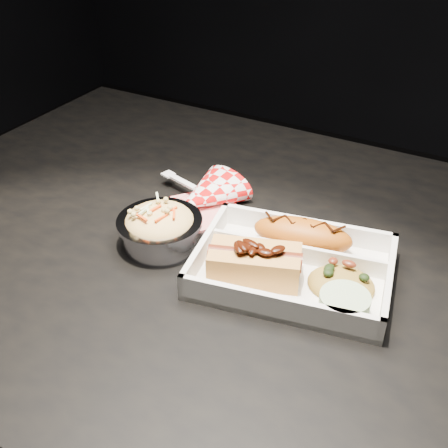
{
  "coord_description": "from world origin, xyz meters",
  "views": [
    {
      "loc": [
        0.27,
        -0.58,
        1.22
      ],
      "look_at": [
        -0.02,
        -0.04,
        0.81
      ],
      "focal_mm": 45.0,
      "sensor_mm": 36.0,
      "label": 1
    }
  ],
  "objects_px": {
    "dining_table": "(252,296)",
    "napkin_fork": "(206,196)",
    "fried_pastry": "(302,235)",
    "foil_coleslaw_cup": "(160,226)",
    "food_tray": "(293,270)",
    "hotdog": "(255,261)"
  },
  "relations": [
    {
      "from": "dining_table",
      "to": "napkin_fork",
      "type": "bearing_deg",
      "value": 150.72
    },
    {
      "from": "dining_table",
      "to": "fried_pastry",
      "type": "xyz_separation_m",
      "value": [
        0.06,
        0.02,
        0.12
      ]
    },
    {
      "from": "foil_coleslaw_cup",
      "to": "food_tray",
      "type": "bearing_deg",
      "value": 7.53
    },
    {
      "from": "food_tray",
      "to": "foil_coleslaw_cup",
      "type": "bearing_deg",
      "value": 177.04
    },
    {
      "from": "foil_coleslaw_cup",
      "to": "napkin_fork",
      "type": "bearing_deg",
      "value": 88.77
    },
    {
      "from": "foil_coleslaw_cup",
      "to": "dining_table",
      "type": "bearing_deg",
      "value": 25.28
    },
    {
      "from": "fried_pastry",
      "to": "napkin_fork",
      "type": "xyz_separation_m",
      "value": [
        -0.18,
        0.04,
        -0.01
      ]
    },
    {
      "from": "hotdog",
      "to": "foil_coleslaw_cup",
      "type": "bearing_deg",
      "value": 157.08
    },
    {
      "from": "hotdog",
      "to": "napkin_fork",
      "type": "relative_size",
      "value": 0.72
    },
    {
      "from": "fried_pastry",
      "to": "hotdog",
      "type": "xyz_separation_m",
      "value": [
        -0.03,
        -0.09,
        0.0
      ]
    },
    {
      "from": "food_tray",
      "to": "foil_coleslaw_cup",
      "type": "xyz_separation_m",
      "value": [
        -0.19,
        -0.03,
        0.02
      ]
    },
    {
      "from": "dining_table",
      "to": "foil_coleslaw_cup",
      "type": "xyz_separation_m",
      "value": [
        -0.12,
        -0.06,
        0.12
      ]
    },
    {
      "from": "dining_table",
      "to": "fried_pastry",
      "type": "relative_size",
      "value": 8.72
    },
    {
      "from": "hotdog",
      "to": "napkin_fork",
      "type": "xyz_separation_m",
      "value": [
        -0.15,
        0.13,
        -0.02
      ]
    },
    {
      "from": "dining_table",
      "to": "napkin_fork",
      "type": "xyz_separation_m",
      "value": [
        -0.12,
        0.07,
        0.11
      ]
    },
    {
      "from": "food_tray",
      "to": "fried_pastry",
      "type": "height_order",
      "value": "fried_pastry"
    },
    {
      "from": "hotdog",
      "to": "foil_coleslaw_cup",
      "type": "xyz_separation_m",
      "value": [
        -0.15,
        0.01,
        -0.0
      ]
    },
    {
      "from": "napkin_fork",
      "to": "fried_pastry",
      "type": "bearing_deg",
      "value": 2.54
    },
    {
      "from": "fried_pastry",
      "to": "dining_table",
      "type": "bearing_deg",
      "value": -159.5
    },
    {
      "from": "fried_pastry",
      "to": "hotdog",
      "type": "distance_m",
      "value": 0.09
    },
    {
      "from": "dining_table",
      "to": "fried_pastry",
      "type": "distance_m",
      "value": 0.14
    },
    {
      "from": "food_tray",
      "to": "hotdog",
      "type": "xyz_separation_m",
      "value": [
        -0.04,
        -0.03,
        0.02
      ]
    }
  ]
}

